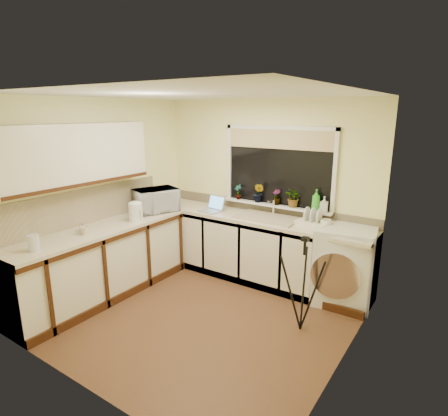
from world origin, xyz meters
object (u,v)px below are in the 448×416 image
at_px(plant_a, 238,192).
at_px(glass_jug, 34,243).
at_px(kettle, 136,212).
at_px(plant_d, 294,198).
at_px(soap_bottle_clear, 324,204).
at_px(soap_bottle_green, 316,200).
at_px(laptop, 213,207).
at_px(plant_c, 276,197).
at_px(tripod, 303,284).
at_px(plant_b, 259,193).
at_px(cup_left, 84,230).
at_px(cup_back, 326,224).
at_px(dish_rack, 314,223).
at_px(steel_jar, 82,228).
at_px(microwave, 156,200).
at_px(washing_machine, 344,265).

bearing_deg(plant_a, glass_jug, -107.97).
distance_m(kettle, plant_d, 2.08).
height_order(kettle, soap_bottle_clear, soap_bottle_clear).
bearing_deg(kettle, glass_jug, -92.44).
bearing_deg(soap_bottle_green, soap_bottle_clear, -4.36).
bearing_deg(plant_d, soap_bottle_green, -3.30).
xyz_separation_m(plant_a, soap_bottle_green, (1.16, 0.01, 0.03)).
relative_size(laptop, plant_c, 1.59).
relative_size(plant_c, plant_d, 0.84).
bearing_deg(kettle, tripod, 5.33).
height_order(plant_b, plant_c, plant_b).
bearing_deg(cup_left, plant_a, 66.31).
relative_size(cup_back, cup_left, 1.34).
distance_m(soap_bottle_clear, cup_back, 0.27).
relative_size(dish_rack, soap_bottle_green, 1.44).
height_order(glass_jug, steel_jar, glass_jug).
bearing_deg(dish_rack, microwave, -153.42).
height_order(plant_a, soap_bottle_green, soap_bottle_green).
xyz_separation_m(glass_jug, soap_bottle_green, (2.00, 2.59, 0.21)).
relative_size(tripod, soap_bottle_green, 3.75).
height_order(cup_back, cup_left, cup_back).
distance_m(plant_d, soap_bottle_green, 0.31).
height_order(dish_rack, soap_bottle_green, soap_bottle_green).
relative_size(soap_bottle_clear, cup_back, 1.47).
bearing_deg(laptop, washing_machine, 12.77).
height_order(plant_d, cup_back, plant_d).
relative_size(dish_rack, plant_c, 1.91).
height_order(glass_jug, soap_bottle_clear, soap_bottle_clear).
bearing_deg(cup_left, dish_rack, 41.06).
relative_size(plant_a, soap_bottle_green, 0.78).
height_order(laptop, dish_rack, laptop).
distance_m(laptop, plant_b, 0.69).
distance_m(steel_jar, microwave, 1.18).
distance_m(soap_bottle_green, cup_back, 0.36).
distance_m(steel_jar, plant_a, 2.16).
xyz_separation_m(tripod, plant_a, (-1.45, 1.04, 0.64)).
relative_size(laptop, plant_a, 1.54).
distance_m(plant_c, soap_bottle_green, 0.57).
bearing_deg(kettle, plant_a, 57.94).
distance_m(kettle, plant_c, 1.88).
bearing_deg(plant_c, plant_b, -175.35).
relative_size(tripod, plant_d, 4.17).
relative_size(plant_b, cup_left, 2.61).
xyz_separation_m(washing_machine, cup_back, (-0.26, -0.01, 0.48)).
xyz_separation_m(laptop, glass_jug, (-0.59, -2.31, 0.03)).
xyz_separation_m(washing_machine, cup_left, (-2.49, -1.81, 0.47)).
bearing_deg(washing_machine, steel_jar, -155.49).
bearing_deg(soap_bottle_green, tripod, -74.42).
bearing_deg(cup_back, plant_a, 173.07).
bearing_deg(microwave, steel_jar, -161.74).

